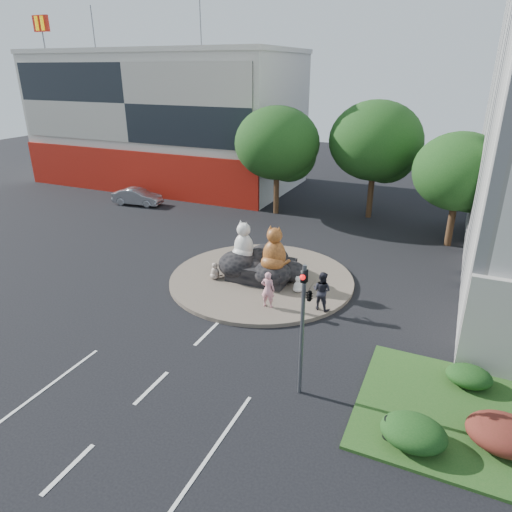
{
  "coord_description": "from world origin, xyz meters",
  "views": [
    {
      "loc": [
        9.06,
        -10.76,
        10.83
      ],
      "look_at": [
        0.28,
        8.66,
        2.0
      ],
      "focal_mm": 32.0,
      "sensor_mm": 36.0,
      "label": 1
    }
  ],
  "objects_px": {
    "kitten_calico": "(215,270)",
    "pedestrian_pink": "(268,290)",
    "kitten_white": "(298,284)",
    "pedestrian_dark": "(322,291)",
    "parked_car": "(138,197)",
    "litter_bin": "(390,428)",
    "cat_tabby": "(274,248)",
    "cat_white": "(244,240)"
  },
  "relations": [
    {
      "from": "kitten_calico",
      "to": "pedestrian_pink",
      "type": "height_order",
      "value": "pedestrian_pink"
    },
    {
      "from": "kitten_calico",
      "to": "kitten_white",
      "type": "height_order",
      "value": "kitten_calico"
    },
    {
      "from": "kitten_calico",
      "to": "pedestrian_dark",
      "type": "height_order",
      "value": "pedestrian_dark"
    },
    {
      "from": "pedestrian_pink",
      "to": "parked_car",
      "type": "distance_m",
      "value": 21.16
    },
    {
      "from": "litter_bin",
      "to": "pedestrian_pink",
      "type": "bearing_deg",
      "value": 137.9
    },
    {
      "from": "pedestrian_dark",
      "to": "parked_car",
      "type": "distance_m",
      "value": 22.71
    },
    {
      "from": "pedestrian_dark",
      "to": "litter_bin",
      "type": "bearing_deg",
      "value": 134.13
    },
    {
      "from": "cat_tabby",
      "to": "litter_bin",
      "type": "bearing_deg",
      "value": -48.73
    },
    {
      "from": "cat_white",
      "to": "kitten_calico",
      "type": "relative_size",
      "value": 2.24
    },
    {
      "from": "pedestrian_dark",
      "to": "parked_car",
      "type": "bearing_deg",
      "value": -18.22
    },
    {
      "from": "cat_tabby",
      "to": "litter_bin",
      "type": "relative_size",
      "value": 3.43
    },
    {
      "from": "pedestrian_pink",
      "to": "litter_bin",
      "type": "height_order",
      "value": "pedestrian_pink"
    },
    {
      "from": "cat_tabby",
      "to": "litter_bin",
      "type": "height_order",
      "value": "cat_tabby"
    },
    {
      "from": "cat_white",
      "to": "parked_car",
      "type": "relative_size",
      "value": 0.52
    },
    {
      "from": "kitten_white",
      "to": "litter_bin",
      "type": "height_order",
      "value": "kitten_white"
    },
    {
      "from": "litter_bin",
      "to": "cat_tabby",
      "type": "bearing_deg",
      "value": 131.08
    },
    {
      "from": "cat_white",
      "to": "litter_bin",
      "type": "distance_m",
      "value": 13.12
    },
    {
      "from": "kitten_calico",
      "to": "litter_bin",
      "type": "relative_size",
      "value": 1.42
    },
    {
      "from": "kitten_white",
      "to": "pedestrian_dark",
      "type": "distance_m",
      "value": 2.09
    },
    {
      "from": "kitten_calico",
      "to": "parked_car",
      "type": "xyz_separation_m",
      "value": [
        -13.37,
        10.55,
        0.0
      ]
    },
    {
      "from": "pedestrian_pink",
      "to": "litter_bin",
      "type": "xyz_separation_m",
      "value": [
        6.71,
        -6.07,
        -0.64
      ]
    },
    {
      "from": "cat_white",
      "to": "cat_tabby",
      "type": "relative_size",
      "value": 0.92
    },
    {
      "from": "cat_white",
      "to": "cat_tabby",
      "type": "height_order",
      "value": "cat_tabby"
    },
    {
      "from": "kitten_calico",
      "to": "cat_tabby",
      "type": "bearing_deg",
      "value": 24.67
    },
    {
      "from": "cat_tabby",
      "to": "kitten_calico",
      "type": "bearing_deg",
      "value": -168.22
    },
    {
      "from": "cat_tabby",
      "to": "pedestrian_dark",
      "type": "relative_size",
      "value": 1.24
    },
    {
      "from": "cat_white",
      "to": "kitten_calico",
      "type": "bearing_deg",
      "value": -113.89
    },
    {
      "from": "cat_white",
      "to": "kitten_calico",
      "type": "xyz_separation_m",
      "value": [
        -1.17,
        -1.19,
        -1.5
      ]
    },
    {
      "from": "kitten_white",
      "to": "kitten_calico",
      "type": "bearing_deg",
      "value": 147.46
    },
    {
      "from": "cat_tabby",
      "to": "kitten_white",
      "type": "bearing_deg",
      "value": -11.77
    },
    {
      "from": "kitten_calico",
      "to": "litter_bin",
      "type": "distance_m",
      "value": 13.14
    },
    {
      "from": "cat_white",
      "to": "cat_tabby",
      "type": "bearing_deg",
      "value": 5.88
    },
    {
      "from": "cat_white",
      "to": "pedestrian_pink",
      "type": "bearing_deg",
      "value": -26.85
    },
    {
      "from": "parked_car",
      "to": "kitten_calico",
      "type": "bearing_deg",
      "value": -136.29
    },
    {
      "from": "cat_white",
      "to": "pedestrian_pink",
      "type": "distance_m",
      "value": 4.12
    },
    {
      "from": "cat_white",
      "to": "litter_bin",
      "type": "bearing_deg",
      "value": -23.04
    },
    {
      "from": "kitten_white",
      "to": "pedestrian_dark",
      "type": "xyz_separation_m",
      "value": [
        1.6,
        -1.25,
        0.5
      ]
    },
    {
      "from": "pedestrian_dark",
      "to": "pedestrian_pink",
      "type": "bearing_deg",
      "value": 31.48
    },
    {
      "from": "kitten_calico",
      "to": "pedestrian_pink",
      "type": "relative_size",
      "value": 0.54
    },
    {
      "from": "pedestrian_pink",
      "to": "litter_bin",
      "type": "distance_m",
      "value": 9.07
    },
    {
      "from": "kitten_white",
      "to": "litter_bin",
      "type": "bearing_deg",
      "value": -90.8
    },
    {
      "from": "cat_white",
      "to": "pedestrian_dark",
      "type": "height_order",
      "value": "cat_white"
    }
  ]
}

